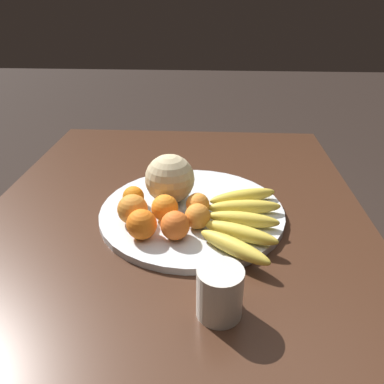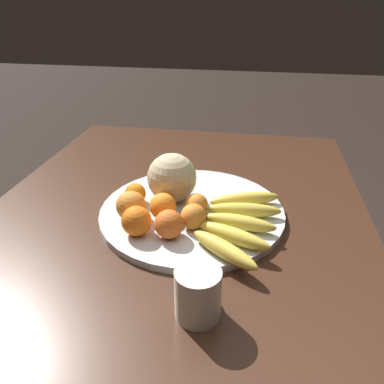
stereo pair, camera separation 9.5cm
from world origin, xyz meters
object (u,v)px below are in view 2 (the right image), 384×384
object	(u,v)px
orange_side_extra	(193,216)
kitchen_table	(178,236)
fruit_bowl	(192,211)
banana_bunch	(237,221)
orange_back_left	(135,194)
orange_top_small	(137,221)
produce_tag	(178,222)
orange_front_right	(169,224)
orange_mid_center	(196,205)
orange_front_left	(163,206)
orange_back_right	(131,206)
ceramic_mug	(198,292)
melon	(172,178)

from	to	relation	value
orange_side_extra	kitchen_table	bearing A→B (deg)	27.45
kitchen_table	fruit_bowl	bearing A→B (deg)	-130.88
banana_bunch	orange_back_left	distance (m)	0.28
kitchen_table	orange_back_left	distance (m)	0.19
orange_back_left	orange_top_small	bearing A→B (deg)	-161.26
orange_side_extra	produce_tag	world-z (taller)	orange_side_extra
orange_front_right	orange_top_small	distance (m)	0.08
orange_back_left	banana_bunch	bearing A→B (deg)	-105.20
fruit_bowl	orange_mid_center	size ratio (longest dim) A/B	8.03
orange_top_small	orange_front_left	bearing A→B (deg)	-29.04
kitchen_table	orange_back_right	size ratio (longest dim) A/B	16.60
orange_front_left	orange_back_right	xyz separation A→B (m)	(-0.02, 0.08, 0.00)
orange_top_small	produce_tag	xyz separation A→B (m)	(0.06, -0.08, -0.03)
fruit_bowl	ceramic_mug	distance (m)	0.34
orange_mid_center	ceramic_mug	distance (m)	0.31
banana_bunch	orange_side_extra	distance (m)	0.11
melon	banana_bunch	world-z (taller)	melon
orange_front_right	orange_side_extra	distance (m)	0.07
produce_tag	orange_back_left	bearing A→B (deg)	84.84
orange_front_left	orange_top_small	world-z (taller)	orange_top_small
ceramic_mug	produce_tag	bearing A→B (deg)	19.29
orange_back_left	ceramic_mug	bearing A→B (deg)	-146.69
orange_mid_center	orange_back_right	size ratio (longest dim) A/B	0.81
fruit_bowl	melon	distance (m)	0.10
banana_bunch	orange_back_right	size ratio (longest dim) A/B	4.63
kitchen_table	banana_bunch	xyz separation A→B (m)	(-0.11, -0.17, 0.14)
fruit_bowl	orange_back_left	world-z (taller)	orange_back_left
orange_front_right	orange_back_right	world-z (taller)	orange_back_right
orange_back_right	orange_top_small	world-z (taller)	orange_back_right
melon	orange_front_right	xyz separation A→B (m)	(-0.17, -0.03, -0.03)
kitchen_table	orange_back_left	xyz separation A→B (m)	(-0.03, 0.11, 0.15)
fruit_bowl	ceramic_mug	bearing A→B (deg)	-168.39
melon	orange_back_right	distance (m)	0.14
orange_back_right	produce_tag	distance (m)	0.12
orange_front_right	produce_tag	distance (m)	0.07
orange_side_extra	ceramic_mug	bearing A→B (deg)	-168.54
kitchen_table	fruit_bowl	xyz separation A→B (m)	(-0.04, -0.05, 0.11)
fruit_bowl	banana_bunch	bearing A→B (deg)	-119.66
orange_front_left	orange_mid_center	size ratio (longest dim) A/B	1.12
orange_back_left	orange_side_extra	size ratio (longest dim) A/B	0.91
fruit_bowl	produce_tag	distance (m)	0.07
fruit_bowl	orange_side_extra	bearing A→B (deg)	-167.96
orange_back_left	ceramic_mug	xyz separation A→B (m)	(-0.34, -0.22, 0.00)
orange_front_left	produce_tag	size ratio (longest dim) A/B	0.73
orange_front_left	produce_tag	bearing A→B (deg)	-111.46
fruit_bowl	orange_front_right	bearing A→B (deg)	166.75
orange_back_left	orange_side_extra	bearing A→B (deg)	-117.58
produce_tag	orange_top_small	bearing A→B (deg)	151.81
fruit_bowl	orange_front_left	size ratio (longest dim) A/B	7.18
orange_back_left	orange_back_right	size ratio (longest dim) A/B	0.76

